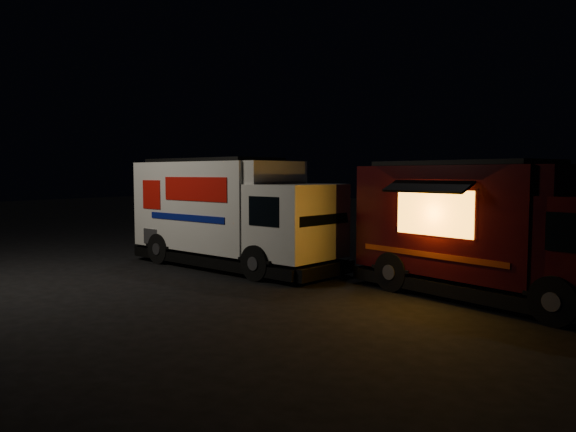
% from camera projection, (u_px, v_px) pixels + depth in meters
% --- Properties ---
extents(ground, '(80.00, 80.00, 0.00)m').
position_uv_depth(ground, '(217.00, 277.00, 13.53)').
color(ground, black).
rests_on(ground, ground).
extents(white_truck, '(6.62, 2.97, 2.90)m').
position_uv_depth(white_truck, '(234.00, 213.00, 14.85)').
color(white_truck, silver).
rests_on(white_truck, ground).
extents(red_truck, '(6.29, 3.84, 2.75)m').
position_uv_depth(red_truck, '(497.00, 230.00, 10.98)').
color(red_truck, '#3A0A0A').
rests_on(red_truck, ground).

